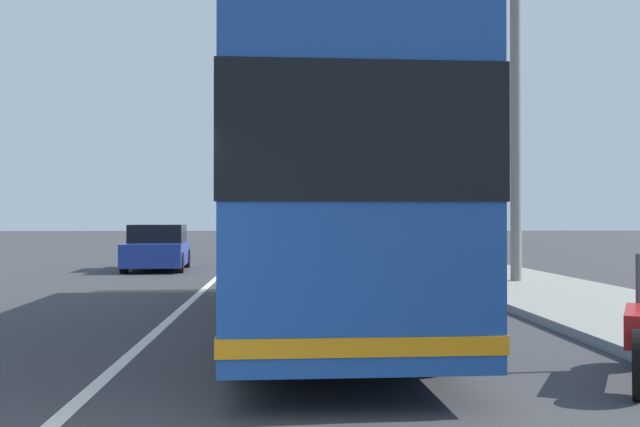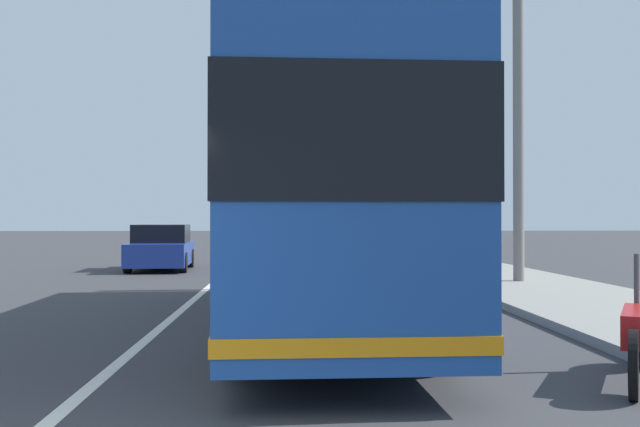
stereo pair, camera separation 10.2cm
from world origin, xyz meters
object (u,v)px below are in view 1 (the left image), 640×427
Objects in this scene: motorcycle_by_tree at (638,335)px; car_ahead_same_lane at (157,248)px; car_oncoming at (287,245)px; coach_bus at (314,197)px; utility_pole at (516,114)px.

car_ahead_same_lane reaches higher than motorcycle_by_tree.
car_oncoming is at bearing 36.62° from motorcycle_by_tree.
car_ahead_same_lane is 0.91× the size of car_oncoming.
car_ahead_same_lane is (12.75, 4.58, -1.30)m from coach_bus.
motorcycle_by_tree is at bearing 168.23° from utility_pole.
utility_pole is (6.32, -5.31, 2.26)m from coach_bus.
coach_bus reaches higher than motorcycle_by_tree.
car_ahead_same_lane is at bearing 18.19° from coach_bus.
utility_pole is (10.62, -2.21, 3.80)m from motorcycle_by_tree.
coach_bus is 5.52m from motorcycle_by_tree.
motorcycle_by_tree is at bearing 21.31° from car_ahead_same_lane.
coach_bus is at bearing 139.93° from utility_pole.
utility_pole reaches higher than car_oncoming.
utility_pole is at bearing 15.37° from motorcycle_by_tree.
car_ahead_same_lane is (17.05, 7.68, 0.24)m from motorcycle_by_tree.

